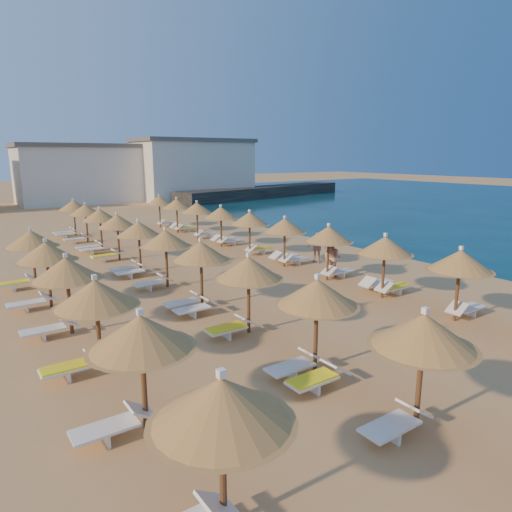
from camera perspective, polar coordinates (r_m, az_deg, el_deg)
ground at (r=18.73m, az=7.53°, el=-6.00°), size 220.00×220.00×0.00m
jetty at (r=66.38m, az=1.13°, el=8.04°), size 30.18×10.11×1.50m
hotel_blocks at (r=60.51m, az=-20.61°, el=9.63°), size 47.55×11.65×8.10m
parasol_row_east at (r=23.05m, az=6.19°, el=3.19°), size 2.36×39.19×2.78m
parasol_row_west at (r=19.36m, az=-9.24°, el=1.31°), size 2.36×39.19×2.78m
parasol_row_inland at (r=14.66m, az=-21.18°, el=-2.99°), size 2.36×19.10×2.78m
loungers at (r=20.18m, az=-2.96°, el=-3.52°), size 14.94×37.46×0.66m
beachgoer_b at (r=22.81m, az=9.49°, el=-0.29°), size 0.94×1.07×1.85m
beachgoer_c at (r=25.73m, az=7.60°, el=1.07°), size 1.01×1.00×1.71m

